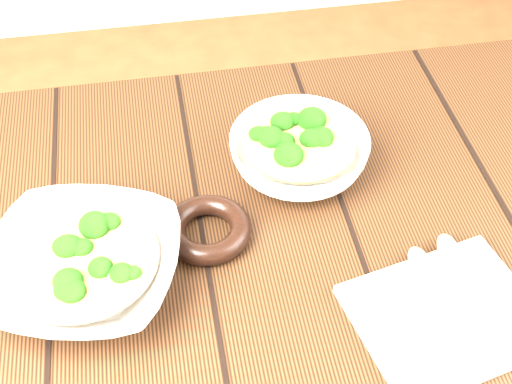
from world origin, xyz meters
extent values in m
cube|color=#392110|center=(0.00, 0.00, 0.73)|extent=(1.20, 0.80, 0.04)
cube|color=#392110|center=(0.54, 0.34, 0.35)|extent=(0.07, 0.07, 0.71)
imported|color=silver|center=(-0.17, -0.02, 0.78)|extent=(0.29, 0.29, 0.06)
cylinder|color=olive|center=(-0.17, -0.02, 0.80)|extent=(0.19, 0.19, 0.00)
ellipsoid|color=#2B6E18|center=(-0.15, -0.01, 0.81)|extent=(0.04, 0.04, 0.03)
ellipsoid|color=#2B6E18|center=(-0.16, 0.02, 0.81)|extent=(0.04, 0.04, 0.03)
ellipsoid|color=#2B6E18|center=(-0.20, 0.03, 0.81)|extent=(0.04, 0.04, 0.03)
ellipsoid|color=#2B6E18|center=(-0.20, -0.01, 0.81)|extent=(0.04, 0.04, 0.03)
ellipsoid|color=#2B6E18|center=(-0.21, -0.05, 0.81)|extent=(0.04, 0.04, 0.03)
ellipsoid|color=#2B6E18|center=(-0.17, -0.08, 0.81)|extent=(0.04, 0.04, 0.03)
ellipsoid|color=#2B6E18|center=(-0.15, -0.04, 0.81)|extent=(0.04, 0.04, 0.03)
imported|color=silver|center=(0.13, 0.14, 0.78)|extent=(0.22, 0.22, 0.06)
cylinder|color=olive|center=(0.13, 0.14, 0.80)|extent=(0.16, 0.16, 0.00)
ellipsoid|color=#2B6E18|center=(0.15, 0.14, 0.81)|extent=(0.03, 0.03, 0.03)
ellipsoid|color=#2B6E18|center=(0.15, 0.17, 0.81)|extent=(0.03, 0.03, 0.03)
ellipsoid|color=#2B6E18|center=(0.12, 0.18, 0.81)|extent=(0.03, 0.03, 0.03)
ellipsoid|color=#2B6E18|center=(0.11, 0.15, 0.81)|extent=(0.03, 0.03, 0.03)
ellipsoid|color=#2B6E18|center=(0.10, 0.13, 0.81)|extent=(0.03, 0.03, 0.03)
ellipsoid|color=#2B6E18|center=(0.11, 0.09, 0.81)|extent=(0.03, 0.03, 0.03)
ellipsoid|color=#2B6E18|center=(0.14, 0.11, 0.81)|extent=(0.03, 0.03, 0.03)
ellipsoid|color=#2B6E18|center=(0.17, 0.12, 0.81)|extent=(0.03, 0.03, 0.03)
torus|color=black|center=(-0.01, 0.03, 0.76)|extent=(0.12, 0.12, 0.03)
cube|color=beige|center=(0.25, -0.15, 0.76)|extent=(0.25, 0.22, 0.01)
cylinder|color=#BAB6A4|center=(0.24, -0.15, 0.77)|extent=(0.02, 0.14, 0.01)
ellipsoid|color=#BAB6A4|center=(0.25, -0.07, 0.76)|extent=(0.03, 0.05, 0.01)
cylinder|color=#BAB6A4|center=(0.28, -0.14, 0.77)|extent=(0.02, 0.14, 0.01)
ellipsoid|color=#BAB6A4|center=(0.29, -0.05, 0.76)|extent=(0.03, 0.06, 0.01)
camera|label=1|loc=(-0.06, -0.59, 1.48)|focal=50.00mm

